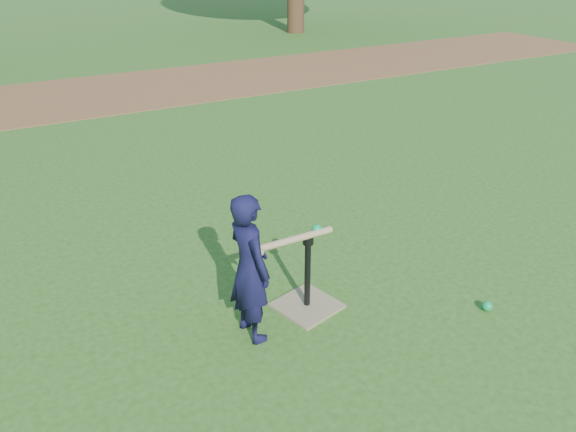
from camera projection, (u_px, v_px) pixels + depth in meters
ground at (337, 307)px, 4.32m from camera, size 80.00×80.00×0.00m
dirt_strip at (108, 93)px, 10.17m from camera, size 24.00×3.00×0.01m
child at (249, 268)px, 3.79m from camera, size 0.30×0.42×1.10m
wiffle_ball_ground at (487, 306)px, 4.26m from camera, size 0.08×0.08×0.08m
batting_tee at (307, 295)px, 4.27m from camera, size 0.52×0.52×0.61m
swing_action at (296, 238)px, 3.97m from camera, size 0.63×0.14×0.08m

